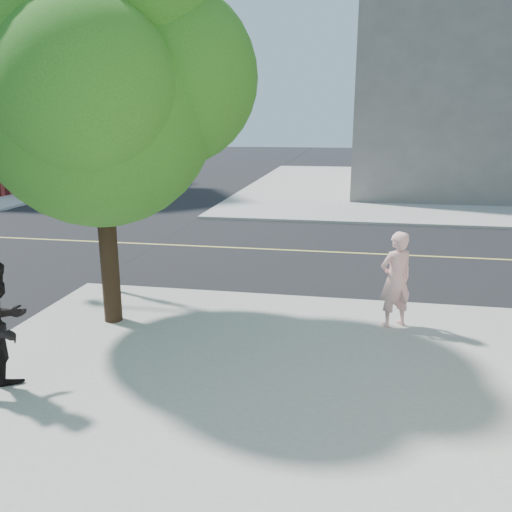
% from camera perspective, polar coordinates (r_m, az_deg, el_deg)
% --- Properties ---
extents(ground, '(140.00, 140.00, 0.00)m').
position_cam_1_polar(ground, '(12.38, -14.06, -3.72)').
color(ground, black).
rests_on(ground, ground).
extents(road_ew, '(140.00, 9.00, 0.01)m').
position_cam_1_polar(road_ew, '(16.41, -7.66, 1.13)').
color(road_ew, black).
rests_on(road_ew, ground).
extents(sidewalk_ne, '(29.00, 25.00, 0.12)m').
position_cam_1_polar(sidewalk_ne, '(33.47, 25.23, 6.84)').
color(sidewalk_ne, '#A7A69F').
rests_on(sidewalk_ne, ground).
extents(man_on_phone, '(0.78, 0.70, 1.80)m').
position_cam_1_polar(man_on_phone, '(9.73, 15.22, -2.53)').
color(man_on_phone, '#F6B3B1').
rests_on(man_on_phone, sidewalk_se).
extents(pedestrian, '(0.82, 1.01, 1.94)m').
position_cam_1_polar(pedestrian, '(7.93, -26.53, -7.01)').
color(pedestrian, black).
rests_on(pedestrian, sidewalk_se).
extents(street_tree, '(5.11, 4.65, 6.78)m').
position_cam_1_polar(street_tree, '(9.62, -16.66, 18.18)').
color(street_tree, black).
rests_on(street_tree, sidewalk_se).
extents(signal_pole, '(3.33, 0.38, 3.75)m').
position_cam_1_polar(signal_pole, '(12.65, -24.92, 10.48)').
color(signal_pole, black).
rests_on(signal_pole, sidewalk_se).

